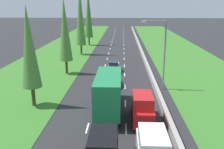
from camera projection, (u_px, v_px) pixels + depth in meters
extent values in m
plane|color=#28282B|center=(117.00, 51.00, 60.20)|extent=(300.00, 300.00, 0.00)
cube|color=#387528|center=(64.00, 50.00, 60.70)|extent=(14.00, 140.00, 0.04)
cube|color=#387528|center=(177.00, 51.00, 59.62)|extent=(14.00, 140.00, 0.04)
cube|color=#9E9B93|center=(141.00, 49.00, 59.86)|extent=(0.44, 120.00, 0.85)
cube|color=white|center=(87.00, 128.00, 22.75)|extent=(0.14, 2.00, 0.01)
cube|color=white|center=(95.00, 103.00, 28.52)|extent=(0.14, 2.00, 0.01)
cube|color=white|center=(99.00, 86.00, 34.29)|extent=(0.14, 2.00, 0.01)
cube|color=white|center=(103.00, 74.00, 40.07)|extent=(0.14, 2.00, 0.01)
cube|color=white|center=(105.00, 66.00, 45.84)|extent=(0.14, 2.00, 0.01)
cube|color=white|center=(107.00, 59.00, 51.61)|extent=(0.14, 2.00, 0.01)
cube|color=white|center=(109.00, 53.00, 57.38)|extent=(0.14, 2.00, 0.01)
cube|color=white|center=(110.00, 49.00, 63.15)|extent=(0.14, 2.00, 0.01)
cube|color=white|center=(111.00, 45.00, 68.93)|extent=(0.14, 2.00, 0.01)
cube|color=white|center=(112.00, 42.00, 74.70)|extent=(0.14, 2.00, 0.01)
cube|color=white|center=(113.00, 39.00, 80.47)|extent=(0.14, 2.00, 0.01)
cube|color=white|center=(113.00, 37.00, 86.24)|extent=(0.14, 2.00, 0.01)
cube|color=white|center=(114.00, 35.00, 92.01)|extent=(0.14, 2.00, 0.01)
cube|color=white|center=(115.00, 33.00, 97.79)|extent=(0.14, 2.00, 0.01)
cube|color=white|center=(115.00, 31.00, 103.56)|extent=(0.14, 2.00, 0.01)
cube|color=white|center=(115.00, 30.00, 109.33)|extent=(0.14, 2.00, 0.01)
cube|color=white|center=(116.00, 29.00, 115.10)|extent=(0.14, 2.00, 0.01)
cube|color=white|center=(126.00, 129.00, 22.61)|extent=(0.14, 2.00, 0.01)
cube|color=white|center=(125.00, 103.00, 28.38)|extent=(0.14, 2.00, 0.01)
cube|color=white|center=(125.00, 87.00, 34.15)|extent=(0.14, 2.00, 0.01)
cube|color=white|center=(125.00, 75.00, 39.93)|extent=(0.14, 2.00, 0.01)
cube|color=white|center=(124.00, 66.00, 45.70)|extent=(0.14, 2.00, 0.01)
cube|color=white|center=(124.00, 59.00, 51.47)|extent=(0.14, 2.00, 0.01)
cube|color=white|center=(124.00, 53.00, 57.24)|extent=(0.14, 2.00, 0.01)
cube|color=white|center=(124.00, 49.00, 63.01)|extent=(0.14, 2.00, 0.01)
cube|color=white|center=(124.00, 45.00, 68.79)|extent=(0.14, 2.00, 0.01)
cube|color=white|center=(124.00, 42.00, 74.56)|extent=(0.14, 2.00, 0.01)
cube|color=white|center=(124.00, 39.00, 80.33)|extent=(0.14, 2.00, 0.01)
cube|color=white|center=(124.00, 37.00, 86.10)|extent=(0.14, 2.00, 0.01)
cube|color=white|center=(124.00, 35.00, 91.87)|extent=(0.14, 2.00, 0.01)
cube|color=white|center=(124.00, 33.00, 97.65)|extent=(0.14, 2.00, 0.01)
cube|color=white|center=(124.00, 31.00, 103.42)|extent=(0.14, 2.00, 0.01)
cube|color=white|center=(123.00, 30.00, 109.19)|extent=(0.14, 2.00, 0.01)
cube|color=white|center=(123.00, 29.00, 114.96)|extent=(0.14, 2.00, 0.01)
cube|color=white|center=(153.00, 141.00, 16.31)|extent=(1.80, 3.10, 1.10)
cube|color=red|center=(142.00, 111.00, 23.82)|extent=(1.90, 4.90, 1.40)
cube|color=red|center=(143.00, 100.00, 23.20)|extent=(1.80, 3.10, 1.10)
cylinder|color=black|center=(132.00, 111.00, 25.51)|extent=(0.22, 0.64, 0.64)
cylinder|color=black|center=(149.00, 112.00, 25.44)|extent=(0.22, 0.64, 0.64)
cylinder|color=black|center=(133.00, 125.00, 22.59)|extent=(0.22, 0.64, 0.64)
cylinder|color=black|center=(153.00, 126.00, 22.52)|extent=(0.22, 0.64, 0.64)
cube|color=black|center=(103.00, 142.00, 16.16)|extent=(1.80, 3.10, 1.10)
cube|color=black|center=(109.00, 105.00, 26.29)|extent=(2.20, 9.40, 0.56)
cube|color=orange|center=(111.00, 81.00, 29.34)|extent=(2.40, 2.20, 2.50)
cube|color=#1E7F47|center=(108.00, 92.00, 24.71)|extent=(2.44, 7.20, 3.30)
cylinder|color=black|center=(101.00, 97.00, 29.59)|extent=(0.22, 0.64, 0.64)
cylinder|color=black|center=(120.00, 97.00, 29.50)|extent=(0.22, 0.64, 0.64)
cylinder|color=black|center=(96.00, 117.00, 24.32)|extent=(0.22, 0.64, 0.64)
cylinder|color=black|center=(119.00, 117.00, 24.23)|extent=(0.22, 0.64, 0.64)
cylinder|color=black|center=(95.00, 122.00, 23.28)|extent=(0.22, 0.64, 0.64)
cylinder|color=black|center=(119.00, 122.00, 23.19)|extent=(0.22, 0.64, 0.64)
cube|color=black|center=(112.00, 80.00, 34.65)|extent=(1.68, 3.90, 0.76)
cube|color=#19232D|center=(112.00, 76.00, 34.17)|extent=(1.52, 1.60, 0.64)
cylinder|color=black|center=(107.00, 80.00, 35.94)|extent=(0.22, 0.64, 0.64)
cylinder|color=black|center=(118.00, 80.00, 35.88)|extent=(0.22, 0.64, 0.64)
cylinder|color=black|center=(106.00, 86.00, 33.62)|extent=(0.22, 0.64, 0.64)
cylinder|color=black|center=(117.00, 86.00, 33.56)|extent=(0.22, 0.64, 0.64)
cube|color=silver|center=(114.00, 67.00, 42.02)|extent=(1.76, 4.50, 0.72)
cube|color=#19232D|center=(114.00, 63.00, 41.70)|extent=(1.56, 1.90, 0.60)
cylinder|color=black|center=(109.00, 67.00, 43.49)|extent=(0.22, 0.64, 0.64)
cylinder|color=black|center=(119.00, 67.00, 43.43)|extent=(0.22, 0.64, 0.64)
cylinder|color=black|center=(108.00, 71.00, 40.81)|extent=(0.22, 0.64, 0.64)
cylinder|color=black|center=(118.00, 71.00, 40.74)|extent=(0.22, 0.64, 0.64)
cylinder|color=#4C3823|center=(33.00, 96.00, 27.49)|extent=(0.40, 0.40, 2.20)
cone|color=#4C7F38|center=(29.00, 47.00, 26.02)|extent=(2.07, 2.07, 8.68)
cylinder|color=#4C3823|center=(67.00, 67.00, 40.26)|extent=(0.40, 0.40, 2.20)
cone|color=#4C7F38|center=(65.00, 30.00, 38.66)|extent=(2.10, 2.10, 9.68)
cylinder|color=#4C3823|center=(81.00, 50.00, 55.55)|extent=(0.41, 0.41, 2.20)
cone|color=#4C7F38|center=(80.00, 16.00, 53.56)|extent=(2.17, 2.17, 12.56)
cylinder|color=#4C3823|center=(89.00, 41.00, 68.27)|extent=(0.41, 0.41, 2.20)
cone|color=#3D752D|center=(88.00, 13.00, 66.28)|extent=(2.17, 2.17, 12.54)
cylinder|color=gray|center=(164.00, 56.00, 31.94)|extent=(0.20, 0.20, 9.00)
cylinder|color=gray|center=(155.00, 21.00, 30.82)|extent=(2.80, 0.12, 0.12)
cube|color=silver|center=(144.00, 22.00, 30.90)|extent=(0.60, 0.28, 0.20)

